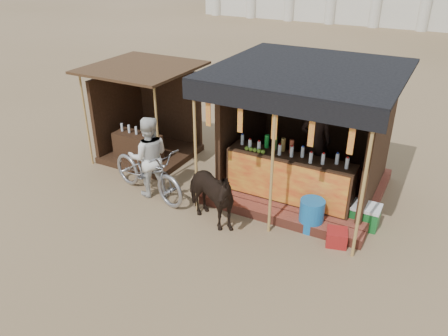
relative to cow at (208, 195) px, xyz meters
name	(u,v)px	position (x,y,z in m)	size (l,w,h in m)	color
ground	(181,261)	(0.15, -1.24, -0.64)	(120.00, 120.00, 0.00)	#846B4C
main_stall	(304,148)	(1.16, 2.12, 0.39)	(3.60, 3.61, 2.78)	brown
secondary_stall	(145,124)	(-3.02, 1.99, 0.21)	(2.40, 2.40, 2.38)	#361F13
cow	(208,195)	(0.00, 0.00, 0.00)	(0.69, 1.51, 1.28)	black
motorbike	(148,171)	(-1.71, 0.35, -0.06)	(0.76, 2.19, 1.15)	#93949B
bystander	(149,157)	(-1.68, 0.41, 0.26)	(0.87, 0.68, 1.79)	silver
blue_barrel	(311,215)	(1.83, 0.76, -0.32)	(0.47, 0.47, 0.64)	#1664AA
red_crate	(337,237)	(2.40, 0.52, -0.49)	(0.37, 0.36, 0.29)	maroon
cooler	(363,215)	(2.67, 1.36, -0.41)	(0.64, 0.44, 0.46)	#176827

